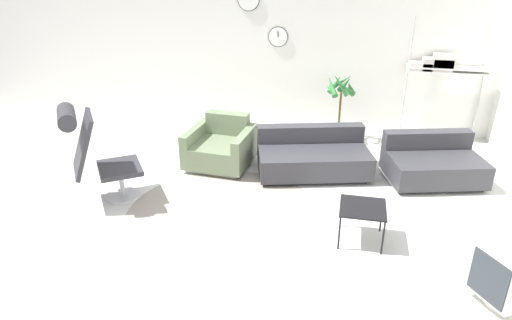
{
  "coord_description": "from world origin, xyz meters",
  "views": [
    {
      "loc": [
        1.26,
        -4.51,
        2.81
      ],
      "look_at": [
        0.2,
        0.39,
        0.55
      ],
      "focal_mm": 32.0,
      "sensor_mm": 36.0,
      "label": 1
    }
  ],
  "objects_px": {
    "couch_low": "(313,157)",
    "shelf_unit": "(439,66)",
    "armchair_red": "(221,148)",
    "side_table": "(363,210)",
    "potted_plant": "(340,106)",
    "lounge_chair": "(91,146)",
    "couch_second": "(432,164)",
    "crt_television": "(510,275)"
  },
  "relations": [
    {
      "from": "shelf_unit",
      "to": "couch_second",
      "type": "bearing_deg",
      "value": -95.58
    },
    {
      "from": "side_table",
      "to": "potted_plant",
      "type": "distance_m",
      "value": 2.96
    },
    {
      "from": "armchair_red",
      "to": "crt_television",
      "type": "height_order",
      "value": "armchair_red"
    },
    {
      "from": "armchair_red",
      "to": "shelf_unit",
      "type": "height_order",
      "value": "shelf_unit"
    },
    {
      "from": "crt_television",
      "to": "armchair_red",
      "type": "bearing_deg",
      "value": 21.09
    },
    {
      "from": "lounge_chair",
      "to": "couch_second",
      "type": "distance_m",
      "value": 4.41
    },
    {
      "from": "lounge_chair",
      "to": "shelf_unit",
      "type": "distance_m",
      "value": 5.3
    },
    {
      "from": "lounge_chair",
      "to": "armchair_red",
      "type": "bearing_deg",
      "value": 104.05
    },
    {
      "from": "couch_second",
      "to": "armchair_red",
      "type": "bearing_deg",
      "value": -12.79
    },
    {
      "from": "armchair_red",
      "to": "couch_low",
      "type": "xyz_separation_m",
      "value": [
        1.33,
        0.02,
        -0.03
      ]
    },
    {
      "from": "lounge_chair",
      "to": "side_table",
      "type": "relative_size",
      "value": 2.58
    },
    {
      "from": "armchair_red",
      "to": "side_table",
      "type": "xyz_separation_m",
      "value": [
        2.0,
        -1.56,
        0.11
      ]
    },
    {
      "from": "side_table",
      "to": "crt_television",
      "type": "bearing_deg",
      "value": -31.21
    },
    {
      "from": "couch_second",
      "to": "crt_television",
      "type": "xyz_separation_m",
      "value": [
        0.3,
        -2.44,
        0.09
      ]
    },
    {
      "from": "armchair_red",
      "to": "couch_second",
      "type": "bearing_deg",
      "value": -173.09
    },
    {
      "from": "side_table",
      "to": "shelf_unit",
      "type": "bearing_deg",
      "value": 71.66
    },
    {
      "from": "shelf_unit",
      "to": "crt_television",
      "type": "bearing_deg",
      "value": -87.95
    },
    {
      "from": "side_table",
      "to": "potted_plant",
      "type": "bearing_deg",
      "value": 97.57
    },
    {
      "from": "couch_low",
      "to": "couch_second",
      "type": "xyz_separation_m",
      "value": [
        1.61,
        0.11,
        -0.0
      ]
    },
    {
      "from": "armchair_red",
      "to": "potted_plant",
      "type": "distance_m",
      "value": 2.14
    },
    {
      "from": "lounge_chair",
      "to": "side_table",
      "type": "height_order",
      "value": "lounge_chair"
    },
    {
      "from": "couch_low",
      "to": "potted_plant",
      "type": "distance_m",
      "value": 1.42
    },
    {
      "from": "lounge_chair",
      "to": "shelf_unit",
      "type": "relative_size",
      "value": 0.63
    },
    {
      "from": "armchair_red",
      "to": "shelf_unit",
      "type": "bearing_deg",
      "value": -146.33
    },
    {
      "from": "couch_second",
      "to": "shelf_unit",
      "type": "xyz_separation_m",
      "value": [
        0.16,
        1.6,
        0.99
      ]
    },
    {
      "from": "couch_second",
      "to": "side_table",
      "type": "distance_m",
      "value": 1.93
    },
    {
      "from": "armchair_red",
      "to": "potted_plant",
      "type": "xyz_separation_m",
      "value": [
        1.61,
        1.36,
        0.32
      ]
    },
    {
      "from": "couch_second",
      "to": "lounge_chair",
      "type": "bearing_deg",
      "value": 4.73
    },
    {
      "from": "side_table",
      "to": "armchair_red",
      "type": "bearing_deg",
      "value": 141.99
    },
    {
      "from": "crt_television",
      "to": "potted_plant",
      "type": "bearing_deg",
      "value": -9.53
    },
    {
      "from": "lounge_chair",
      "to": "crt_television",
      "type": "relative_size",
      "value": 1.91
    },
    {
      "from": "lounge_chair",
      "to": "potted_plant",
      "type": "xyz_separation_m",
      "value": [
        2.8,
        2.73,
        -0.16
      ]
    },
    {
      "from": "lounge_chair",
      "to": "armchair_red",
      "type": "height_order",
      "value": "lounge_chair"
    },
    {
      "from": "lounge_chair",
      "to": "crt_television",
      "type": "xyz_separation_m",
      "value": [
        4.42,
        -0.94,
        -0.42
      ]
    },
    {
      "from": "side_table",
      "to": "crt_television",
      "type": "relative_size",
      "value": 0.74
    },
    {
      "from": "crt_television",
      "to": "potted_plant",
      "type": "height_order",
      "value": "potted_plant"
    },
    {
      "from": "potted_plant",
      "to": "shelf_unit",
      "type": "bearing_deg",
      "value": 13.72
    },
    {
      "from": "shelf_unit",
      "to": "lounge_chair",
      "type": "bearing_deg",
      "value": -144.11
    },
    {
      "from": "couch_low",
      "to": "shelf_unit",
      "type": "bearing_deg",
      "value": -151.07
    },
    {
      "from": "side_table",
      "to": "crt_television",
      "type": "distance_m",
      "value": 1.44
    },
    {
      "from": "lounge_chair",
      "to": "couch_low",
      "type": "height_order",
      "value": "lounge_chair"
    },
    {
      "from": "potted_plant",
      "to": "couch_second",
      "type": "bearing_deg",
      "value": -43.15
    }
  ]
}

